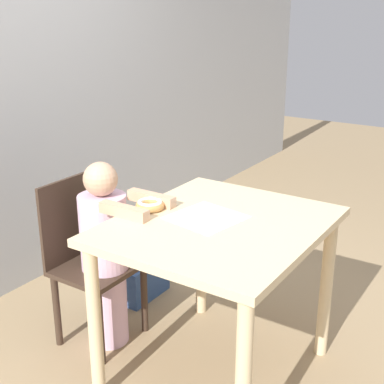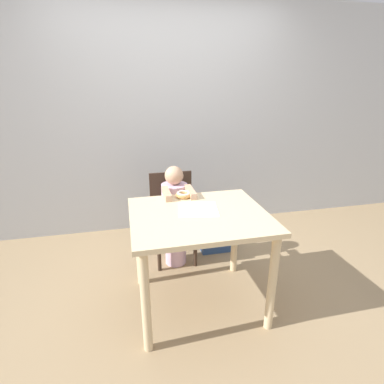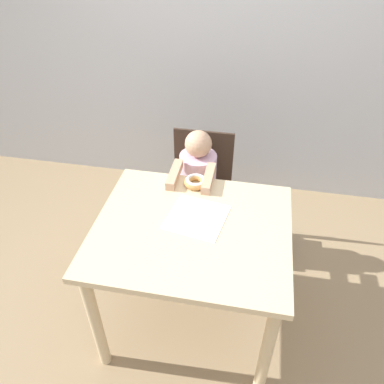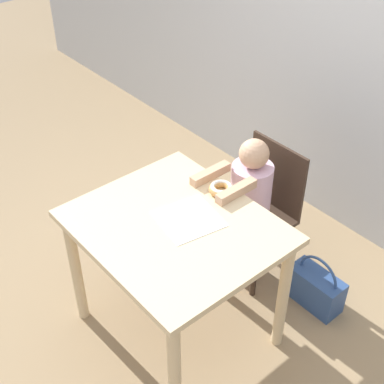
% 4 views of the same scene
% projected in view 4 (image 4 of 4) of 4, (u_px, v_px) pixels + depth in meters
% --- Properties ---
extents(ground_plane, '(12.00, 12.00, 0.00)m').
position_uv_depth(ground_plane, '(178.00, 328.00, 3.04)').
color(ground_plane, '#997F5B').
extents(wall_back, '(8.00, 0.05, 2.50)m').
position_uv_depth(wall_back, '(375.00, 52.00, 3.04)').
color(wall_back, silver).
rests_on(wall_back, ground_plane).
extents(dining_table, '(0.97, 0.84, 0.78)m').
position_uv_depth(dining_table, '(176.00, 243.00, 2.64)').
color(dining_table, beige).
rests_on(dining_table, ground_plane).
extents(chair, '(0.41, 0.36, 0.86)m').
position_uv_depth(chair, '(261.00, 210.00, 3.19)').
color(chair, '#38281E').
rests_on(chair, ground_plane).
extents(child_figure, '(0.25, 0.47, 0.97)m').
position_uv_depth(child_figure, '(249.00, 211.00, 3.10)').
color(child_figure, silver).
rests_on(child_figure, ground_plane).
extents(donut, '(0.13, 0.13, 0.04)m').
position_uv_depth(donut, '(221.00, 188.00, 2.76)').
color(donut, tan).
rests_on(donut, dining_table).
extents(napkin, '(0.33, 0.33, 0.00)m').
position_uv_depth(napkin, '(188.00, 219.00, 2.60)').
color(napkin, white).
rests_on(napkin, dining_table).
extents(handbag, '(0.33, 0.15, 0.35)m').
position_uv_depth(handbag, '(315.00, 288.00, 3.12)').
color(handbag, '#2D4C84').
rests_on(handbag, ground_plane).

